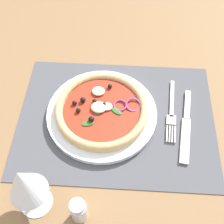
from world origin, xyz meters
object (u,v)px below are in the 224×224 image
at_px(plate, 102,113).
at_px(wine_glass, 24,184).
at_px(fork, 172,113).
at_px(pizza, 102,109).
at_px(pepper_shaker, 79,210).
at_px(knife, 186,125).

bearing_deg(plate, wine_glass, 62.01).
distance_m(plate, fork, 0.17).
bearing_deg(plate, pizza, -110.21).
height_order(plate, pizza, pizza).
distance_m(fork, wine_glass, 0.37).
bearing_deg(pizza, wine_glass, 62.02).
bearing_deg(pepper_shaker, knife, -135.83).
xyz_separation_m(wine_glass, pepper_shaker, (-0.09, 0.02, -0.07)).
distance_m(pizza, fork, 0.17).
distance_m(plate, pepper_shaker, 0.24).
distance_m(wine_glass, pepper_shaker, 0.12).
bearing_deg(pizza, fork, -175.56).
xyz_separation_m(plate, pizza, (-0.00, -0.00, 0.02)).
xyz_separation_m(pizza, knife, (-0.20, 0.02, -0.02)).
bearing_deg(plate, pepper_shaker, 84.14).
bearing_deg(fork, pizza, -81.03).
bearing_deg(wine_glass, plate, -117.99).
bearing_deg(pepper_shaker, pizza, -95.89).
bearing_deg(pizza, pepper_shaker, 84.11).
height_order(pizza, pepper_shaker, pepper_shaker).
bearing_deg(knife, fork, -128.32).
bearing_deg(pizza, knife, 174.27).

